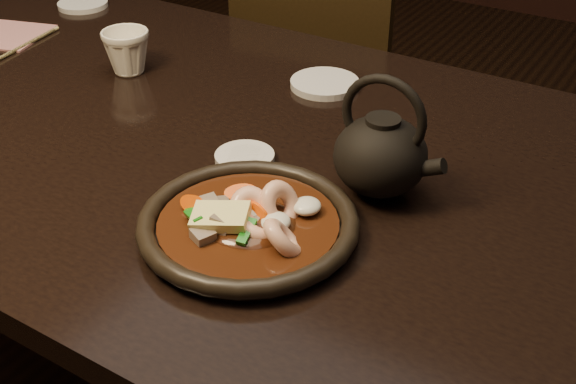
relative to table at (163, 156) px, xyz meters
The scene contains 11 objects.
table is the anchor object (origin of this frame).
chair 0.71m from the table, 94.92° to the left, with size 0.45×0.45×0.86m.
plate 0.37m from the table, 31.12° to the right, with size 0.28×0.28×0.03m.
stirfry 0.38m from the table, 30.83° to the right, with size 0.19×0.15×0.07m.
soy_dish 0.22m from the table, 11.84° to the right, with size 0.09×0.09×0.01m, color silver.
saucer_left 0.60m from the table, 147.06° to the left, with size 0.11×0.11×0.01m, color silver.
saucer_right 0.31m from the table, 54.27° to the left, with size 0.12×0.12×0.01m, color silver.
tea_cup 0.23m from the table, 146.36° to the left, with size 0.09×0.08×0.09m, color white.
chopsticks 0.43m from the table, behind, with size 0.05×0.27×0.01m.
napkin 0.52m from the table, 167.50° to the left, with size 0.15×0.15×0.00m, color #AA6A69.
teapot 0.43m from the table, ahead, with size 0.16×0.13×0.17m.
Camera 1 is at (0.74, -0.78, 1.30)m, focal length 45.00 mm.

